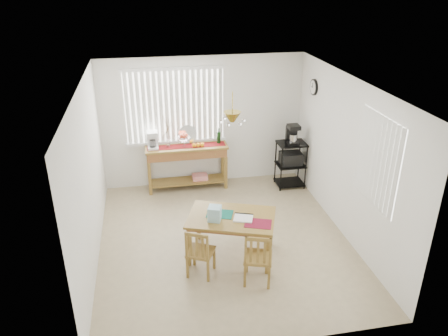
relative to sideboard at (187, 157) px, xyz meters
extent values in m
cube|color=tan|center=(0.37, -2.00, -0.68)|extent=(4.00, 4.50, 0.01)
cube|color=white|center=(0.37, 0.30, 0.62)|extent=(4.00, 0.10, 2.60)
cube|color=white|center=(0.37, -4.30, 0.62)|extent=(4.00, 0.10, 2.60)
cube|color=white|center=(-1.68, -2.00, 0.62)|extent=(0.10, 4.50, 2.60)
cube|color=white|center=(2.42, -2.00, 0.62)|extent=(0.10, 4.50, 2.60)
cube|color=white|center=(0.37, -2.00, 1.97)|extent=(4.00, 4.50, 0.10)
cube|color=white|center=(-0.18, 0.24, 0.97)|extent=(1.90, 0.01, 1.40)
cube|color=white|center=(-1.08, 0.23, 0.97)|extent=(0.07, 0.03, 1.40)
cube|color=white|center=(-0.97, 0.23, 0.97)|extent=(0.07, 0.03, 1.40)
cube|color=white|center=(-0.87, 0.23, 0.97)|extent=(0.07, 0.03, 1.40)
cube|color=white|center=(-0.76, 0.23, 0.97)|extent=(0.07, 0.03, 1.40)
cube|color=white|center=(-0.66, 0.23, 0.97)|extent=(0.07, 0.03, 1.40)
cube|color=white|center=(-0.55, 0.23, 0.97)|extent=(0.07, 0.03, 1.40)
cube|color=white|center=(-0.45, 0.23, 0.97)|extent=(0.07, 0.03, 1.40)
cube|color=white|center=(-0.34, 0.23, 0.97)|extent=(0.07, 0.03, 1.40)
cube|color=white|center=(-0.24, 0.23, 0.97)|extent=(0.07, 0.03, 1.40)
cube|color=white|center=(-0.13, 0.23, 0.97)|extent=(0.07, 0.03, 1.40)
cube|color=white|center=(-0.02, 0.23, 0.97)|extent=(0.07, 0.03, 1.40)
cube|color=white|center=(0.08, 0.23, 0.97)|extent=(0.07, 0.03, 1.40)
cube|color=white|center=(0.19, 0.23, 0.97)|extent=(0.07, 0.03, 1.40)
cube|color=white|center=(0.29, 0.23, 0.97)|extent=(0.07, 0.03, 1.40)
cube|color=white|center=(0.40, 0.23, 0.97)|extent=(0.07, 0.03, 1.40)
cube|color=white|center=(0.50, 0.23, 0.97)|extent=(0.07, 0.03, 1.40)
cube|color=white|center=(0.61, 0.23, 0.97)|extent=(0.07, 0.03, 1.40)
cube|color=white|center=(0.71, 0.23, 0.97)|extent=(0.07, 0.03, 1.40)
cube|color=white|center=(-0.18, 0.22, 0.24)|extent=(1.98, 0.06, 0.06)
cube|color=white|center=(-0.18, 0.22, 1.70)|extent=(1.98, 0.06, 0.06)
cube|color=white|center=(2.36, -2.90, 0.97)|extent=(0.01, 1.10, 1.30)
cube|color=white|center=(2.35, -3.40, 0.97)|extent=(0.03, 0.07, 1.30)
cube|color=white|center=(2.35, -3.29, 0.97)|extent=(0.03, 0.07, 1.30)
cube|color=white|center=(2.35, -3.18, 0.97)|extent=(0.03, 0.07, 1.30)
cube|color=white|center=(2.35, -3.07, 0.97)|extent=(0.03, 0.07, 1.30)
cube|color=white|center=(2.35, -2.96, 0.97)|extent=(0.03, 0.07, 1.30)
cube|color=white|center=(2.35, -2.85, 0.97)|extent=(0.03, 0.07, 1.30)
cube|color=white|center=(2.35, -2.74, 0.97)|extent=(0.03, 0.07, 1.30)
cube|color=white|center=(2.35, -2.63, 0.97)|extent=(0.03, 0.07, 1.30)
cube|color=white|center=(2.35, -2.52, 0.97)|extent=(0.03, 0.07, 1.30)
cube|color=white|center=(2.35, -2.41, 0.97)|extent=(0.03, 0.07, 1.30)
cylinder|color=black|center=(2.34, -0.45, 1.40)|extent=(0.04, 0.30, 0.30)
cylinder|color=white|center=(2.32, -0.45, 1.40)|extent=(0.01, 0.25, 0.25)
cylinder|color=olive|center=(0.40, -2.42, 1.75)|extent=(0.01, 0.01, 0.34)
cone|color=olive|center=(0.40, -2.42, 1.57)|extent=(0.24, 0.24, 0.14)
sphere|color=white|center=(0.56, -2.42, 1.51)|extent=(0.05, 0.05, 0.05)
sphere|color=white|center=(0.48, -2.28, 1.51)|extent=(0.05, 0.05, 0.05)
sphere|color=white|center=(0.32, -2.28, 1.51)|extent=(0.05, 0.05, 0.05)
sphere|color=white|center=(0.24, -2.42, 1.51)|extent=(0.05, 0.05, 0.05)
sphere|color=white|center=(0.32, -2.55, 1.51)|extent=(0.05, 0.05, 0.05)
sphere|color=white|center=(0.48, -2.55, 1.51)|extent=(0.05, 0.05, 0.05)
cube|color=olive|center=(-0.01, 0.00, 0.21)|extent=(1.61, 0.45, 0.04)
cube|color=#945B30|center=(-0.01, 0.00, 0.09)|extent=(1.55, 0.41, 0.16)
cube|color=olive|center=(-0.76, -0.18, -0.33)|extent=(0.06, 0.06, 0.69)
cube|color=olive|center=(0.74, -0.18, -0.33)|extent=(0.06, 0.06, 0.69)
cube|color=olive|center=(-0.76, 0.18, -0.33)|extent=(0.06, 0.06, 0.69)
cube|color=olive|center=(0.74, 0.18, -0.33)|extent=(0.06, 0.06, 0.69)
cube|color=olive|center=(-0.01, 0.00, -0.53)|extent=(1.49, 0.39, 0.03)
cube|color=red|center=(0.24, 0.00, -0.46)|extent=(0.30, 0.22, 0.10)
cube|color=maroon|center=(-0.01, 0.00, 0.23)|extent=(1.53, 0.25, 0.01)
cube|color=white|center=(-0.65, 0.00, 0.25)|extent=(0.20, 0.24, 0.05)
cube|color=white|center=(-0.65, 0.08, 0.38)|extent=(0.20, 0.08, 0.30)
cube|color=white|center=(-0.65, -0.02, 0.54)|extent=(0.20, 0.22, 0.07)
cylinder|color=white|center=(-0.65, -0.03, 0.34)|extent=(0.13, 0.13, 0.13)
cylinder|color=white|center=(-0.06, -0.02, 0.28)|extent=(0.05, 0.05, 0.10)
cone|color=white|center=(-0.06, -0.02, 0.37)|extent=(0.26, 0.26, 0.09)
sphere|color=red|center=(-0.01, -0.02, 0.46)|extent=(0.08, 0.08, 0.08)
sphere|color=red|center=(-0.04, 0.03, 0.46)|extent=(0.08, 0.08, 0.08)
sphere|color=red|center=(-0.10, 0.01, 0.46)|extent=(0.08, 0.08, 0.08)
sphere|color=red|center=(-0.10, -0.05, 0.46)|extent=(0.08, 0.08, 0.08)
sphere|color=red|center=(-0.04, -0.07, 0.46)|extent=(0.08, 0.08, 0.08)
sphere|color=#FF9C0D|center=(0.13, -0.08, 0.27)|extent=(0.08, 0.08, 0.08)
sphere|color=#FF9C0D|center=(0.21, -0.08, 0.27)|extent=(0.08, 0.08, 0.08)
sphere|color=#FF9C0D|center=(0.29, -0.08, 0.27)|extent=(0.08, 0.08, 0.08)
cylinder|color=silver|center=(0.04, 0.19, 0.41)|extent=(0.36, 0.09, 0.36)
cylinder|color=white|center=(-0.36, 0.05, 0.30)|extent=(0.08, 0.08, 0.14)
cylinder|color=#4C3823|center=(-0.36, 0.05, 0.59)|extent=(0.09, 0.04, 0.45)
cylinder|color=#4C3823|center=(-0.36, 0.05, 0.62)|extent=(0.14, 0.06, 0.49)
cylinder|color=#4C3823|center=(-0.36, 0.05, 0.57)|extent=(0.18, 0.08, 0.36)
cylinder|color=#4C3823|center=(-0.36, 0.05, 0.64)|extent=(0.06, 0.03, 0.55)
cylinder|color=#4C3823|center=(-0.36, 0.05, 0.56)|extent=(0.22, 0.10, 0.31)
cylinder|color=black|center=(0.64, 0.05, 0.34)|extent=(0.07, 0.07, 0.23)
cylinder|color=black|center=(0.64, 0.05, 0.50)|extent=(0.03, 0.03, 0.08)
cylinder|color=black|center=(1.80, -0.49, -0.21)|extent=(0.03, 0.03, 0.94)
cylinder|color=black|center=(2.30, -0.49, -0.21)|extent=(0.03, 0.03, 0.94)
cylinder|color=black|center=(1.80, -0.09, -0.21)|extent=(0.03, 0.03, 0.94)
cylinder|color=black|center=(2.30, -0.09, -0.21)|extent=(0.03, 0.03, 0.94)
cube|color=black|center=(2.05, -0.29, 0.24)|extent=(0.55, 0.44, 0.03)
cube|color=black|center=(2.05, -0.29, -0.21)|extent=(0.55, 0.44, 0.03)
cube|color=black|center=(2.05, -0.29, -0.61)|extent=(0.55, 0.44, 0.03)
cube|color=black|center=(2.05, -0.29, -0.07)|extent=(0.42, 0.33, 0.24)
cube|color=black|center=(2.05, -0.31, 0.29)|extent=(0.22, 0.26, 0.06)
cube|color=black|center=(2.05, -0.23, 0.42)|extent=(0.22, 0.09, 0.33)
cube|color=black|center=(2.05, -0.31, 0.61)|extent=(0.22, 0.24, 0.08)
cylinder|color=silver|center=(2.05, -0.32, 0.39)|extent=(0.14, 0.14, 0.14)
cube|color=olive|center=(0.40, -2.42, -0.01)|extent=(1.49, 1.21, 0.04)
cube|color=#945B30|center=(0.40, -2.42, -0.05)|extent=(1.37, 1.10, 0.06)
cube|color=olive|center=(-0.28, -2.55, -0.38)|extent=(0.08, 0.08, 0.60)
cube|color=olive|center=(0.83, -2.95, -0.38)|extent=(0.08, 0.08, 0.60)
cube|color=olive|center=(-0.03, -1.88, -0.38)|extent=(0.08, 0.08, 0.60)
cube|color=olive|center=(1.07, -2.28, -0.38)|extent=(0.08, 0.08, 0.60)
cube|color=#126554|center=(0.24, -2.31, 0.01)|extent=(0.46, 0.39, 0.01)
cube|color=maroon|center=(0.74, -2.69, 0.01)|extent=(0.46, 0.39, 0.01)
cube|color=white|center=(0.56, -2.52, 0.02)|extent=(0.33, 0.30, 0.02)
cube|color=black|center=(0.60, -2.41, 0.02)|extent=(0.27, 0.12, 0.03)
cube|color=#91C4D3|center=(0.14, -2.47, 0.12)|extent=(0.24, 0.24, 0.22)
cube|color=olive|center=(-0.12, -2.78, -0.31)|extent=(0.48, 0.48, 0.03)
cube|color=olive|center=(0.08, -2.71, -0.50)|extent=(0.05, 0.05, 0.35)
cube|color=olive|center=(-0.19, -2.57, -0.50)|extent=(0.05, 0.05, 0.35)
cube|color=olive|center=(-0.05, -2.98, -0.50)|extent=(0.05, 0.05, 0.35)
cube|color=olive|center=(-0.33, -2.85, -0.50)|extent=(0.05, 0.05, 0.35)
cube|color=olive|center=(-0.05, -2.99, -0.09)|extent=(0.04, 0.04, 0.40)
cube|color=olive|center=(-0.33, -2.86, -0.09)|extent=(0.04, 0.04, 0.40)
cube|color=olive|center=(-0.19, -2.93, 0.08)|extent=(0.31, 0.17, 0.05)
cube|color=olive|center=(-0.12, -2.96, -0.11)|extent=(0.04, 0.03, 0.32)
cube|color=olive|center=(-0.19, -2.93, -0.11)|extent=(0.04, 0.03, 0.32)
cube|color=olive|center=(-0.27, -2.89, -0.11)|extent=(0.04, 0.03, 0.32)
cube|color=olive|center=(0.65, -3.09, -0.28)|extent=(0.49, 0.49, 0.04)
cube|color=olive|center=(0.85, -2.98, -0.49)|extent=(0.05, 0.05, 0.38)
cube|color=olive|center=(0.54, -2.88, -0.49)|extent=(0.05, 0.05, 0.38)
cube|color=olive|center=(0.75, -3.30, -0.49)|extent=(0.05, 0.05, 0.38)
cube|color=olive|center=(0.44, -3.19, -0.49)|extent=(0.05, 0.05, 0.38)
cube|color=olive|center=(0.75, -3.30, -0.05)|extent=(0.04, 0.04, 0.42)
cube|color=olive|center=(0.43, -3.20, -0.05)|extent=(0.04, 0.04, 0.42)
cube|color=olive|center=(0.59, -3.25, 0.13)|extent=(0.34, 0.13, 0.06)
cube|color=olive|center=(0.68, -3.28, -0.08)|extent=(0.04, 0.03, 0.34)
cube|color=olive|center=(0.59, -3.25, -0.08)|extent=(0.04, 0.03, 0.34)
cube|color=olive|center=(0.50, -3.22, -0.08)|extent=(0.04, 0.03, 0.34)
camera|label=1|loc=(-0.75, -7.94, 3.40)|focal=35.00mm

